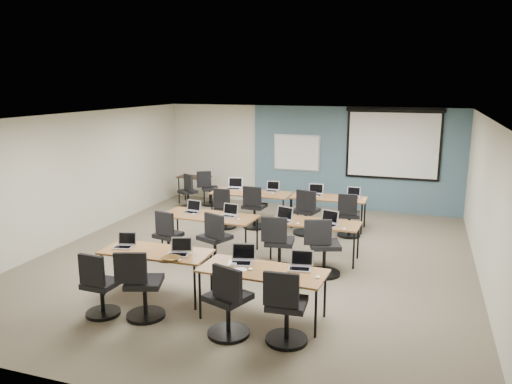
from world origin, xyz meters
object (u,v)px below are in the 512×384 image
(laptop_1, at_px, (179,251))
(laptop_10, at_px, (315,192))
(training_table_front_left, at_px, (156,254))
(task_chair_3, at_px, (285,313))
(task_chair_4, at_px, (168,240))
(training_table_mid_right, at_px, (315,225))
(laptop_4, at_px, (192,210))
(laptop_11, at_px, (353,195))
(laptop_6, at_px, (283,218))
(laptop_7, at_px, (329,221))
(task_chair_5, at_px, (215,244))
(training_table_back_right, at_px, (329,199))
(task_chair_0, at_px, (99,290))
(laptop_0, at_px, (125,244))
(task_chair_2, at_px, (228,306))
(laptop_8, at_px, (234,186))
(projector_screen, at_px, (393,140))
(training_table_back_left, at_px, (251,194))
(spare_chair_b, at_px, (188,194))
(task_chair_1, at_px, (142,290))
(task_chair_9, at_px, (254,211))
(spare_chair_a, at_px, (208,191))
(training_table_front_right, at_px, (263,273))
(task_chair_11, at_px, (349,219))
(task_chair_8, at_px, (224,212))
(task_chair_10, at_px, (306,216))
(laptop_3, at_px, (301,264))
(laptop_5, at_px, (229,213))
(utility_table, at_px, (194,180))
(task_chair_7, at_px, (323,252))
(laptop_9, at_px, (272,189))
(laptop_2, at_px, (242,258))
(task_chair_6, at_px, (278,248))
(training_table_mid_left, at_px, (209,217))
(whiteboard, at_px, (297,153))

(laptop_1, distance_m, laptop_10, 4.85)
(training_table_front_left, distance_m, task_chair_3, 2.48)
(task_chair_4, bearing_deg, training_table_mid_right, 31.69)
(laptop_4, relative_size, laptop_10, 0.93)
(laptop_11, bearing_deg, task_chair_3, -88.19)
(laptop_6, height_order, laptop_7, laptop_6)
(task_chair_5, relative_size, laptop_6, 2.91)
(training_table_back_right, relative_size, laptop_10, 5.05)
(laptop_4, bearing_deg, task_chair_0, -81.41)
(laptop_0, distance_m, task_chair_2, 2.35)
(task_chair_0, xyz_separation_m, laptop_8, (-0.13, 5.68, 0.39))
(laptop_11, bearing_deg, task_chair_4, -130.17)
(laptop_10, bearing_deg, laptop_0, -120.67)
(projector_screen, distance_m, training_table_back_left, 3.86)
(laptop_10, bearing_deg, laptop_7, -78.63)
(laptop_7, bearing_deg, laptop_4, -161.66)
(laptop_4, distance_m, spare_chair_b, 3.25)
(laptop_1, height_order, task_chair_1, task_chair_1)
(task_chair_9, bearing_deg, spare_chair_a, 142.45)
(training_table_front_right, distance_m, spare_chair_b, 6.63)
(task_chair_11, bearing_deg, task_chair_5, -135.13)
(task_chair_8, relative_size, laptop_11, 3.16)
(task_chair_4, bearing_deg, task_chair_10, 60.80)
(task_chair_2, distance_m, laptop_4, 3.84)
(spare_chair_b, bearing_deg, laptop_3, -16.39)
(laptop_5, bearing_deg, training_table_back_right, 62.35)
(training_table_back_right, xyz_separation_m, utility_table, (-4.00, 1.23, -0.03))
(task_chair_7, bearing_deg, task_chair_2, -126.65)
(task_chair_11, distance_m, utility_table, 4.90)
(task_chair_5, bearing_deg, training_table_front_left, -81.72)
(laptop_8, xyz_separation_m, laptop_9, (0.97, 0.04, -0.01))
(training_table_back_right, height_order, spare_chair_a, spare_chair_a)
(task_chair_3, bearing_deg, task_chair_4, 137.57)
(task_chair_7, bearing_deg, spare_chair_b, 120.79)
(training_table_front_left, relative_size, task_chair_0, 1.76)
(task_chair_3, bearing_deg, task_chair_2, -178.84)
(laptop_8, bearing_deg, task_chair_5, -84.65)
(training_table_back_left, relative_size, laptop_2, 5.35)
(projector_screen, bearing_deg, training_table_front_right, -100.89)
(task_chair_1, relative_size, spare_chair_a, 1.07)
(projector_screen, distance_m, task_chair_5, 5.88)
(laptop_0, height_order, task_chair_7, task_chair_7)
(laptop_4, height_order, task_chair_6, task_chair_6)
(training_table_mid_left, bearing_deg, task_chair_8, 104.55)
(task_chair_0, bearing_deg, training_table_mid_right, 56.83)
(training_table_front_right, bearing_deg, task_chair_5, 133.60)
(laptop_6, relative_size, laptop_11, 1.16)
(whiteboard, xyz_separation_m, utility_table, (-2.76, -0.65, -0.80))
(laptop_0, xyz_separation_m, task_chair_0, (0.17, -0.94, -0.38))
(training_table_mid_right, relative_size, task_chair_7, 1.60)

